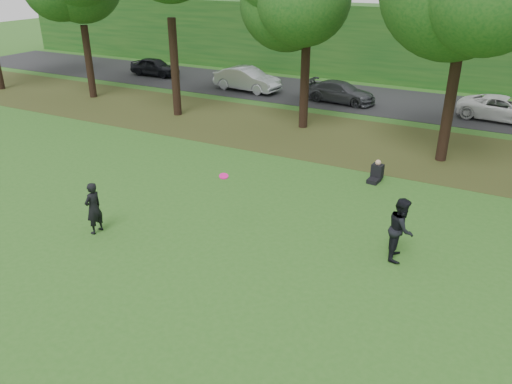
# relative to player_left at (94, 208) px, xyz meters

# --- Properties ---
(ground) EXTENTS (120.00, 120.00, 0.00)m
(ground) POSITION_rel_player_left_xyz_m (4.44, -0.82, -0.83)
(ground) COLOR #2B5C1D
(ground) RESTS_ON ground
(leaf_litter) EXTENTS (60.00, 7.00, 0.01)m
(leaf_litter) POSITION_rel_player_left_xyz_m (4.44, 12.18, -0.83)
(leaf_litter) COLOR #463319
(leaf_litter) RESTS_ON ground
(street) EXTENTS (70.00, 7.00, 0.02)m
(street) POSITION_rel_player_left_xyz_m (4.44, 20.18, -0.82)
(street) COLOR black
(street) RESTS_ON ground
(far_hedge) EXTENTS (70.00, 3.00, 5.00)m
(far_hedge) POSITION_rel_player_left_xyz_m (4.44, 26.18, 1.67)
(far_hedge) COLOR #154917
(far_hedge) RESTS_ON ground
(player_left) EXTENTS (0.41, 0.62, 1.66)m
(player_left) POSITION_rel_player_left_xyz_m (0.00, 0.00, 0.00)
(player_left) COLOR black
(player_left) RESTS_ON ground
(player_right) EXTENTS (0.82, 0.99, 1.84)m
(player_right) POSITION_rel_player_left_xyz_m (8.63, 2.89, 0.09)
(player_right) COLOR black
(player_right) RESTS_ON ground
(parked_cars) EXTENTS (35.82, 2.87, 1.49)m
(parked_cars) POSITION_rel_player_left_xyz_m (2.43, 18.93, -0.16)
(parked_cars) COLOR black
(parked_cars) RESTS_ON street
(frisbee) EXTENTS (0.38, 0.37, 0.12)m
(frisbee) POSITION_rel_player_left_xyz_m (3.78, 1.48, 1.25)
(frisbee) COLOR #DE127C
(frisbee) RESTS_ON ground
(seated_person) EXTENTS (0.49, 0.77, 0.83)m
(seated_person) POSITION_rel_player_left_xyz_m (6.60, 8.02, -0.52)
(seated_person) COLOR black
(seated_person) RESTS_ON ground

